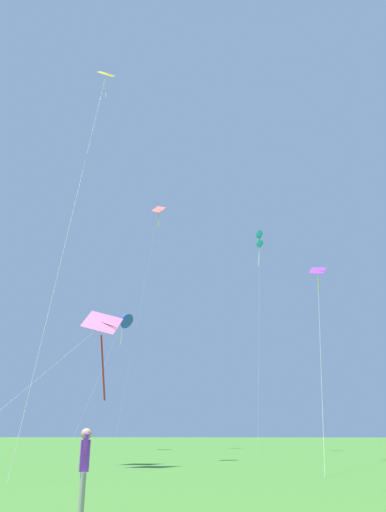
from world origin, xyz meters
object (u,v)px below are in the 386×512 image
Objects in this scene: kite_red_high at (157,221)px; kite_teal_box at (259,240)px; kite_yellow_diamond at (103,91)px; kite_blue_delta at (123,319)px; person_with_spool at (84,462)px; kite_purple_streamer at (318,281)px; kite_pink_low at (101,339)px.

kite_red_high is 13.23m from kite_teal_box.
kite_yellow_diamond is at bearing -118.85° from kite_teal_box.
person_with_spool is (9.01, -36.19, -11.30)m from kite_blue_delta.
kite_yellow_diamond is at bearing -87.89° from kite_red_high.
kite_teal_box is at bearing -11.60° from kite_blue_delta.
kite_blue_delta is at bearing 133.28° from kite_purple_streamer.
kite_yellow_diamond reaches higher than kite_pink_low.
kite_blue_delta is (-2.68, -2.32, -11.62)m from kite_red_high.
kite_red_high is (-13.93, 19.96, 13.78)m from kite_purple_streamer.
kite_purple_streamer is 13.28m from kite_pink_low.
kite_yellow_diamond is (-1.15, 0.41, 16.22)m from kite_pink_low.
kite_pink_low is 0.32× the size of kite_yellow_diamond.
kite_yellow_diamond is 16.37× the size of person_with_spool.
kite_blue_delta reaches higher than person_with_spool.
kite_blue_delta is at bearing -139.18° from kite_red_high.
person_with_spool is at bearing -76.02° from kite_blue_delta.
kite_purple_streamer is 0.46× the size of kite_yellow_diamond.
kite_purple_streamer is at bearing 67.71° from person_with_spool.
person_with_spool is (6.32, -38.51, -22.92)m from kite_red_high.
kite_teal_box reaches higher than kite_pink_low.
kite_teal_box is 38.19m from person_with_spool.
kite_purple_streamer is 0.57× the size of kite_teal_box.
kite_teal_box is at bearing -24.83° from kite_red_high.
kite_purple_streamer is at bearing -55.09° from kite_red_high.
kite_red_high is at bearing 99.33° from person_with_spool.
kite_yellow_diamond reaches higher than kite_purple_streamer.
person_with_spool is at bearing -80.67° from kite_red_high.
kite_purple_streamer is 0.43× the size of kite_red_high.
kite_blue_delta is 0.66× the size of kite_teal_box.
kite_yellow_diamond is (0.88, -23.79, -1.63)m from kite_red_high.
kite_blue_delta is 38.97m from person_with_spool.
kite_yellow_diamond reaches higher than person_with_spool.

